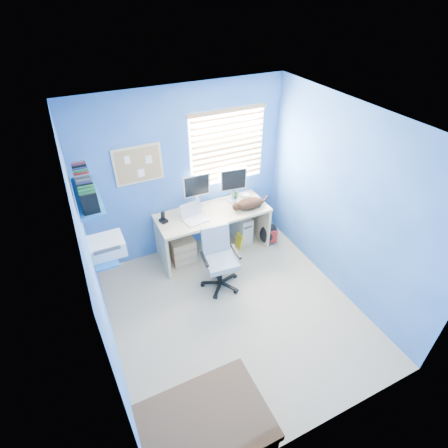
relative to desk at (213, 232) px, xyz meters
name	(u,v)px	position (x,y,z in m)	size (l,w,h in m)	color
floor	(235,312)	(-0.26, -1.26, -0.37)	(3.00, 3.20, 0.00)	tan
ceiling	(240,125)	(-0.26, -1.26, 2.13)	(3.00, 3.20, 0.00)	white
wall_back	(186,174)	(-0.26, 0.34, 0.88)	(3.00, 0.01, 2.50)	#285AAB
wall_front	(334,354)	(-0.26, -2.86, 0.88)	(3.00, 0.01, 2.50)	#285AAB
wall_left	(96,279)	(-1.76, -1.26, 0.88)	(0.01, 3.20, 2.50)	#285AAB
wall_right	(344,205)	(1.24, -1.26, 0.88)	(0.01, 3.20, 2.50)	#285AAB
desk	(213,232)	(0.00, 0.00, 0.00)	(1.67, 0.65, 0.74)	beige
laptop	(195,214)	(-0.30, -0.09, 0.48)	(0.33, 0.26, 0.22)	silver
monitor_left	(196,191)	(-0.15, 0.24, 0.64)	(0.40, 0.12, 0.54)	silver
monitor_right	(233,185)	(0.41, 0.16, 0.64)	(0.40, 0.12, 0.54)	silver
phone	(163,217)	(-0.73, 0.07, 0.45)	(0.09, 0.11, 0.17)	black
mug	(235,196)	(0.46, 0.19, 0.42)	(0.10, 0.09, 0.10)	#1D5A2F
cd_spindle	(245,196)	(0.62, 0.15, 0.41)	(0.13, 0.13, 0.07)	silver
cat	(250,203)	(0.54, -0.14, 0.45)	(0.43, 0.23, 0.15)	black
tower_pc	(241,227)	(0.55, 0.11, -0.14)	(0.19, 0.44, 0.45)	beige
drawer_boxes	(183,250)	(-0.51, -0.01, -0.17)	(0.35, 0.28, 0.41)	#CCB088
yellow_book	(239,241)	(0.41, -0.09, -0.25)	(0.03, 0.17, 0.24)	yellow
backpack	(269,233)	(0.89, -0.19, -0.19)	(0.31, 0.24, 0.36)	black
bed_corner	(206,434)	(-1.22, -2.55, -0.12)	(1.05, 0.75, 0.51)	#4C3022
office_chair	(219,266)	(-0.21, -0.69, -0.04)	(0.56, 0.56, 0.89)	black
window_blinds	(228,148)	(0.39, 0.31, 1.18)	(1.15, 0.05, 1.10)	white
corkboard	(138,165)	(-0.91, 0.33, 1.18)	(0.64, 0.02, 0.52)	beige
wall_shelves	(95,218)	(-1.61, -0.51, 1.06)	(0.42, 0.90, 1.05)	blue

